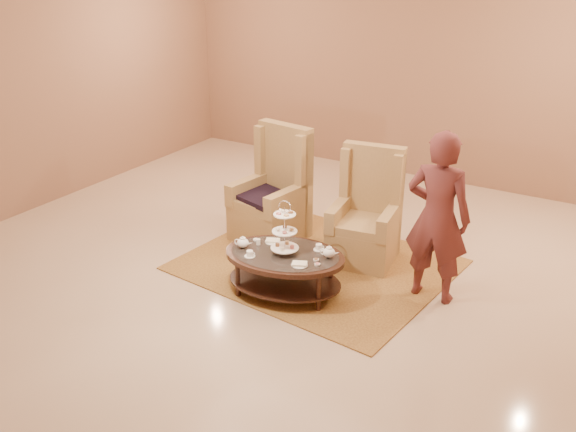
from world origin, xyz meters
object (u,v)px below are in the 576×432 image
Objects in this scene: armchair_right at (366,223)px; person at (438,218)px; armchair_left at (274,201)px; tea_table at (285,261)px.

person is (0.98, -0.47, 0.46)m from armchair_right.
armchair_right is 1.17m from person.
person is at bearing -2.15° from armchair_left.
tea_table is at bearing -115.40° from armchair_right.
armchair_left is at bearing 114.33° from tea_table.
person reaches higher than armchair_left.
armchair_right is (0.37, 1.21, 0.06)m from tea_table.
tea_table is 0.79× the size of person.
armchair_right is at bearing 10.83° from armchair_left.
person is (2.21, -0.42, 0.43)m from armchair_left.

